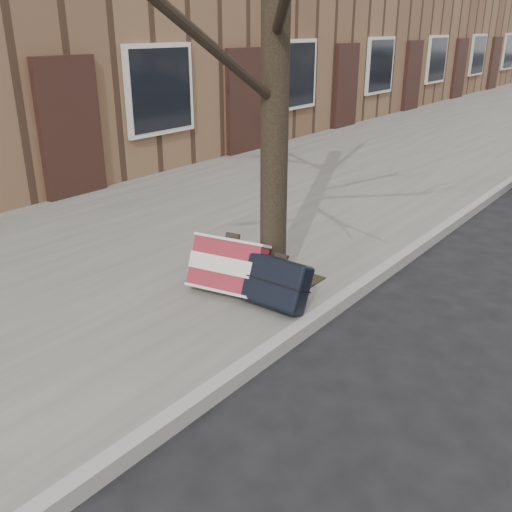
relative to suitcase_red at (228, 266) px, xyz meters
The scene contains 5 objects.
ground 2.32m from the suitcase_red, 20.08° to the right, with size 120.00×120.00×0.00m, color black.
near_sidewalk 14.30m from the suitcase_red, 96.25° to the left, with size 5.00×70.00×0.12m, color gray.
dirt_patch 0.51m from the suitcase_red, 70.92° to the left, with size 0.85×0.85×0.01m, color black.
suitcase_red is the anchor object (origin of this frame).
suitcase_navy 0.53m from the suitcase_red, ahead, with size 0.62×0.20×0.44m, color black.
Camera 1 is at (1.06, -2.92, 2.46)m, focal length 40.00 mm.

